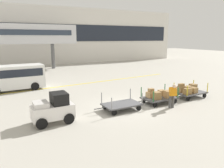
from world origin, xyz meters
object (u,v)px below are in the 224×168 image
(baggage_tug, at_px, (53,109))
(baggage_cart_middle, at_px, (159,96))
(shuttle_van, at_px, (14,76))
(baggage_cart_lead, at_px, (122,105))
(baggage_handler, at_px, (173,95))
(baggage_cart_tail, at_px, (189,90))

(baggage_tug, bearing_deg, baggage_cart_middle, 1.89)
(baggage_tug, xyz_separation_m, shuttle_van, (-1.45, 8.74, 0.48))
(baggage_cart_middle, bearing_deg, shuttle_van, 135.34)
(baggage_cart_lead, distance_m, baggage_handler, 3.27)
(baggage_cart_tail, bearing_deg, baggage_tug, -177.71)
(baggage_cart_tail, xyz_separation_m, baggage_handler, (-2.89, -1.38, 0.35))
(baggage_tug, height_order, baggage_cart_middle, baggage_tug)
(baggage_tug, height_order, baggage_cart_tail, baggage_tug)
(shuttle_van, bearing_deg, baggage_cart_tail, -35.88)
(baggage_cart_lead, height_order, baggage_handler, baggage_handler)
(baggage_tug, relative_size, baggage_cart_lead, 0.71)
(baggage_handler, bearing_deg, baggage_cart_middle, 91.37)
(baggage_cart_middle, distance_m, shuttle_van, 12.12)
(baggage_handler, bearing_deg, baggage_cart_tail, 25.44)
(baggage_cart_lead, xyz_separation_m, shuttle_van, (-5.61, 8.60, 0.89))
(baggage_cart_middle, xyz_separation_m, shuttle_van, (-8.61, 8.51, 0.73))
(baggage_handler, xyz_separation_m, shuttle_van, (-8.63, 9.71, 0.37))
(baggage_cart_middle, bearing_deg, baggage_tug, -178.11)
(baggage_cart_lead, xyz_separation_m, baggage_handler, (3.03, -1.12, 0.52))
(baggage_tug, distance_m, baggage_cart_tail, 10.09)
(baggage_cart_tail, height_order, shuttle_van, shuttle_van)
(baggage_cart_lead, relative_size, shuttle_van, 0.62)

